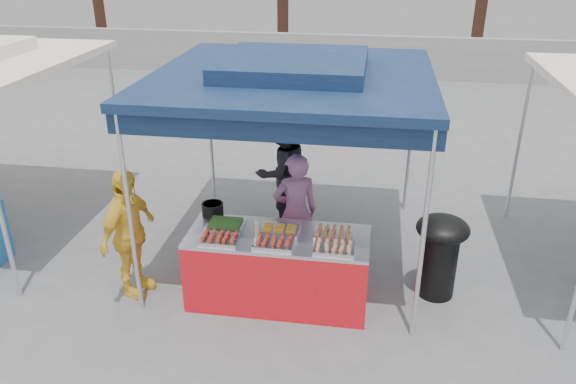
# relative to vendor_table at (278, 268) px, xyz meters

# --- Properties ---
(ground_plane) EXTENTS (80.00, 80.00, 0.00)m
(ground_plane) POSITION_rel_vendor_table_xyz_m (0.00, 0.10, -0.43)
(ground_plane) COLOR slate
(back_wall) EXTENTS (40.00, 0.25, 1.20)m
(back_wall) POSITION_rel_vendor_table_xyz_m (0.00, 11.10, 0.17)
(back_wall) COLOR gray
(back_wall) RESTS_ON ground_plane
(main_canopy) EXTENTS (3.20, 3.20, 2.57)m
(main_canopy) POSITION_rel_vendor_table_xyz_m (0.00, 1.07, 1.94)
(main_canopy) COLOR silver
(main_canopy) RESTS_ON ground_plane
(vendor_table) EXTENTS (2.00, 0.80, 0.85)m
(vendor_table) POSITION_rel_vendor_table_xyz_m (0.00, 0.00, 0.00)
(vendor_table) COLOR red
(vendor_table) RESTS_ON ground_plane
(food_tray_fl) EXTENTS (0.42, 0.30, 0.07)m
(food_tray_fl) POSITION_rel_vendor_table_xyz_m (-0.59, -0.23, 0.46)
(food_tray_fl) COLOR silver
(food_tray_fl) RESTS_ON vendor_table
(food_tray_fm) EXTENTS (0.42, 0.30, 0.07)m
(food_tray_fm) POSITION_rel_vendor_table_xyz_m (-0.01, -0.23, 0.46)
(food_tray_fm) COLOR silver
(food_tray_fm) RESTS_ON vendor_table
(food_tray_fr) EXTENTS (0.42, 0.30, 0.07)m
(food_tray_fr) POSITION_rel_vendor_table_xyz_m (0.63, -0.23, 0.46)
(food_tray_fr) COLOR silver
(food_tray_fr) RESTS_ON vendor_table
(food_tray_bl) EXTENTS (0.42, 0.30, 0.07)m
(food_tray_bl) POSITION_rel_vendor_table_xyz_m (-0.61, 0.09, 0.46)
(food_tray_bl) COLOR silver
(food_tray_bl) RESTS_ON vendor_table
(food_tray_bm) EXTENTS (0.42, 0.30, 0.07)m
(food_tray_bm) POSITION_rel_vendor_table_xyz_m (0.01, 0.06, 0.46)
(food_tray_bm) COLOR silver
(food_tray_bm) RESTS_ON vendor_table
(food_tray_br) EXTENTS (0.42, 0.30, 0.07)m
(food_tray_br) POSITION_rel_vendor_table_xyz_m (0.60, 0.07, 0.46)
(food_tray_br) COLOR silver
(food_tray_br) RESTS_ON vendor_table
(cooking_pot) EXTENTS (0.25, 0.25, 0.15)m
(cooking_pot) POSITION_rel_vendor_table_xyz_m (-0.84, 0.36, 0.50)
(cooking_pot) COLOR black
(cooking_pot) RESTS_ON vendor_table
(skewer_cup) EXTENTS (0.08, 0.08, 0.10)m
(skewer_cup) POSITION_rel_vendor_table_xyz_m (-0.19, -0.24, 0.47)
(skewer_cup) COLOR silver
(skewer_cup) RESTS_ON vendor_table
(wok_burner) EXTENTS (0.60, 0.60, 1.00)m
(wok_burner) POSITION_rel_vendor_table_xyz_m (1.79, 0.41, 0.17)
(wok_burner) COLOR black
(wok_burner) RESTS_ON ground_plane
(crate_left) EXTENTS (0.49, 0.34, 0.30)m
(crate_left) POSITION_rel_vendor_table_xyz_m (-0.36, 0.53, -0.28)
(crate_left) COLOR #1544B0
(crate_left) RESTS_ON ground_plane
(crate_right) EXTENTS (0.45, 0.31, 0.27)m
(crate_right) POSITION_rel_vendor_table_xyz_m (0.33, 0.68, -0.29)
(crate_right) COLOR #1544B0
(crate_right) RESTS_ON ground_plane
(crate_stacked) EXTENTS (0.45, 0.31, 0.27)m
(crate_stacked) POSITION_rel_vendor_table_xyz_m (0.33, 0.68, -0.02)
(crate_stacked) COLOR #1544B0
(crate_stacked) RESTS_ON crate_right
(vendor_woman) EXTENTS (0.65, 0.54, 1.53)m
(vendor_woman) POSITION_rel_vendor_table_xyz_m (0.08, 0.74, 0.34)
(vendor_woman) COLOR #955F8D
(vendor_woman) RESTS_ON ground_plane
(helper_man) EXTENTS (1.01, 0.99, 1.64)m
(helper_man) POSITION_rel_vendor_table_xyz_m (-0.26, 1.81, 0.39)
(helper_man) COLOR black
(helper_man) RESTS_ON ground_plane
(customer_person) EXTENTS (0.57, 0.97, 1.55)m
(customer_person) POSITION_rel_vendor_table_xyz_m (-1.69, -0.11, 0.35)
(customer_person) COLOR yellow
(customer_person) RESTS_ON ground_plane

